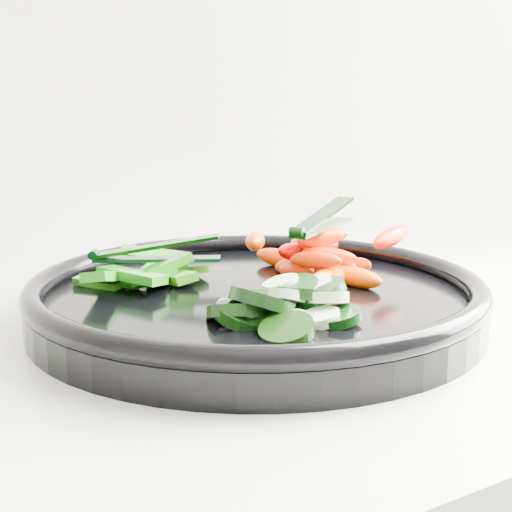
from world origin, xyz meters
TOP-DOWN VIEW (x-y plane):
  - veggie_tray at (0.44, 1.67)m, footprint 0.44×0.44m
  - cucumber_pile at (0.41, 1.61)m, footprint 0.12×0.12m
  - carrot_pile at (0.51, 1.69)m, footprint 0.16×0.16m
  - pepper_pile at (0.37, 1.75)m, footprint 0.13×0.12m
  - tong_carrot at (0.52, 1.69)m, footprint 0.11×0.07m
  - tong_pepper at (0.38, 1.75)m, footprint 0.11×0.07m

SIDE VIEW (x-z plane):
  - veggie_tray at x=0.44m, z-range 0.93..0.97m
  - cucumber_pile at x=0.41m, z-range 0.94..0.98m
  - pepper_pile at x=0.37m, z-range 0.94..0.98m
  - carrot_pile at x=0.51m, z-range 0.95..1.00m
  - tong_pepper at x=0.38m, z-range 0.97..0.99m
  - tong_carrot at x=0.52m, z-range 0.99..1.02m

